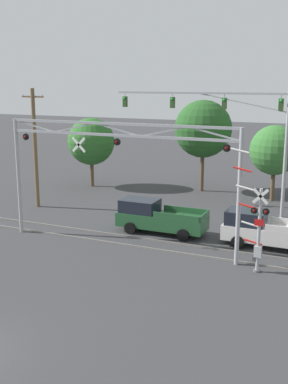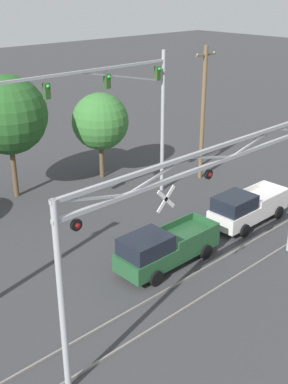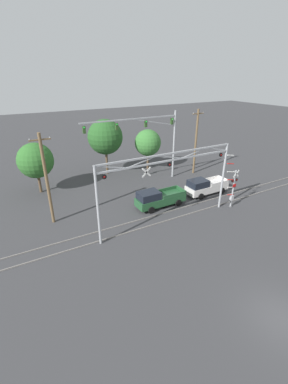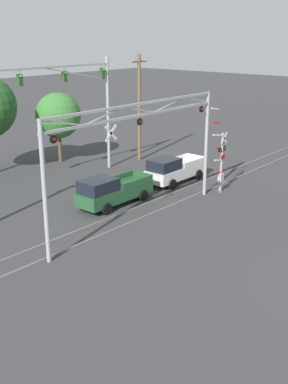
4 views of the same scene
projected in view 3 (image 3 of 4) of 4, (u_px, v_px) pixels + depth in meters
name	position (u px, v px, depth m)	size (l,w,h in m)	color
ground_plane	(282.00, 319.00, 15.10)	(200.00, 200.00, 0.00)	#38383A
rail_track_near	(165.00, 221.00, 25.02)	(80.00, 0.08, 0.10)	gray
rail_track_far	(158.00, 215.00, 26.16)	(80.00, 0.08, 0.10)	gray
crossing_gantry	(169.00, 174.00, 22.69)	(13.70, 0.27, 6.98)	#9EA0A5
crossing_signal_mast	(232.00, 189.00, 26.90)	(2.00, 0.35, 6.06)	#9EA0A5
traffic_signal_span	(154.00, 134.00, 32.04)	(12.55, 0.39, 8.93)	#9EA0A5
pickup_truck_lead	(158.00, 198.00, 27.44)	(5.50, 2.07, 2.00)	#23512D
pickup_truck_following	(205.00, 186.00, 30.37)	(5.29, 2.07, 2.00)	silver
utility_pole_left	(47.00, 179.00, 23.12)	(1.80, 0.28, 8.66)	brown
utility_pole_right	(196.00, 141.00, 35.42)	(1.80, 0.28, 8.94)	brown
background_tree_beyond_span	(148.00, 143.00, 37.33)	(3.83, 3.83, 5.91)	brown
background_tree_far_left_verge	(35.00, 161.00, 29.65)	(4.11, 4.11, 6.06)	brown
background_tree_far_right_verge	(105.00, 137.00, 34.99)	(4.78, 4.78, 7.67)	brown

